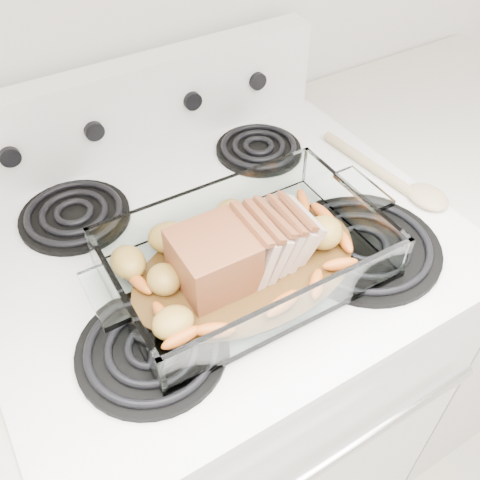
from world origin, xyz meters
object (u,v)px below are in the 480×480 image
counter_right (430,267)px  baking_dish (247,261)px  pork_roast (234,253)px  electric_range (221,374)px

counter_right → baking_dish: (-0.67, -0.11, 0.50)m
pork_roast → electric_range: bearing=53.4°
baking_dish → pork_roast: (-0.02, -0.00, 0.03)m
electric_range → pork_roast: size_ratio=4.93×
pork_roast → baking_dish: bearing=-23.5°
baking_dish → pork_roast: 0.04m
baking_dish → counter_right: bearing=9.9°
electric_range → baking_dish: (-0.00, -0.11, 0.48)m
electric_range → counter_right: (0.66, -0.00, -0.02)m
counter_right → pork_roast: size_ratio=4.12×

